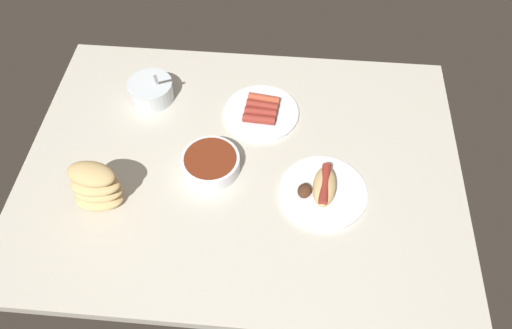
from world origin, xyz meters
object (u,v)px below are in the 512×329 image
bowl_coleslaw (151,90)px  plate_sausages (261,112)px  bread_stack (96,187)px  bowl_chili (211,163)px  plate_hotdog_assembled (323,189)px

bowl_coleslaw → plate_sausages: bearing=-6.5°
plate_sausages → bread_stack: size_ratio=1.54×
bowl_chili → bread_stack: bearing=-153.2°
bowl_chili → plate_sausages: (12.00, 21.17, -1.50)cm
plate_hotdog_assembled → bowl_coleslaw: bearing=149.6°
bowl_chili → plate_hotdog_assembled: 30.81cm
plate_hotdog_assembled → plate_sausages: plate_hotdog_assembled is taller
plate_hotdog_assembled → bread_stack: (-56.86, -7.94, 5.43)cm
bread_stack → plate_hotdog_assembled: bearing=7.9°
plate_hotdog_assembled → plate_sausages: bearing=124.5°
bowl_chili → plate_sausages: bowl_chili is taller
bowl_chili → plate_hotdog_assembled: bearing=-10.2°
bowl_coleslaw → plate_sausages: bowl_coleslaw is taller
plate_sausages → bowl_coleslaw: bearing=173.5°
bowl_coleslaw → plate_hotdog_assembled: bearing=-30.4°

